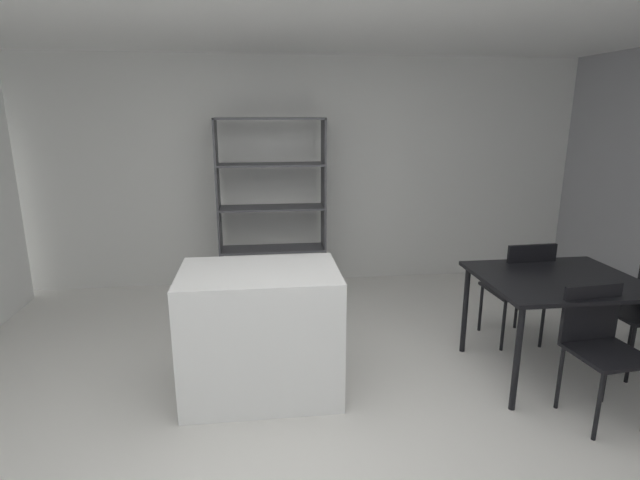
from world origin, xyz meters
name	(u,v)px	position (x,y,z in m)	size (l,w,h in m)	color
ground_plane	(315,430)	(0.00, 0.00, 0.00)	(9.60, 9.60, 0.00)	silver
back_partition	(286,173)	(0.00, 2.96, 1.30)	(6.98, 0.06, 2.59)	silver
kitchen_island	(261,332)	(-0.33, 0.52, 0.46)	(1.10, 0.74, 0.92)	white
open_bookshelf	(272,208)	(-0.18, 2.60, 0.96)	(1.17, 0.34, 1.92)	#4C4C51
dining_table	(557,287)	(1.88, 0.49, 0.71)	(1.14, 0.97, 0.79)	black
dining_chair_far	(521,285)	(1.88, 1.00, 0.55)	(0.44, 0.48, 0.93)	black
dining_chair_near	(599,339)	(1.87, -0.03, 0.54)	(0.47, 0.45, 0.88)	black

